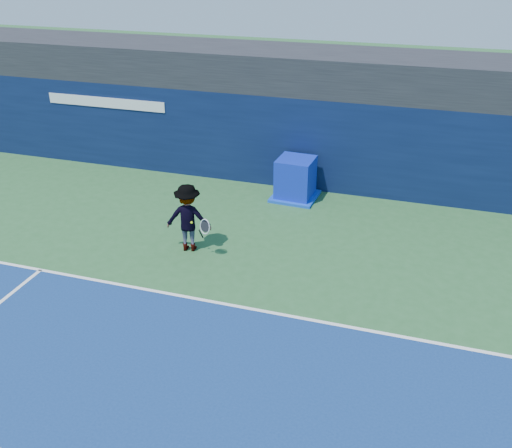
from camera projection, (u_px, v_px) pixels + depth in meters
The scene contains 7 objects.
ground at pixel (171, 395), 10.41m from camera, with size 80.00×80.00×0.00m, color #285B2E.
baseline at pixel (228, 304), 12.96m from camera, with size 24.00×0.10×0.01m, color white.
stadium_band at pixel (315, 70), 18.57m from camera, with size 36.00×3.00×1.20m, color black.
back_wall_assembly at pixel (305, 141), 18.67m from camera, with size 36.00×1.03×3.00m.
equipment_cart at pixel (295, 180), 18.02m from camera, with size 1.45×1.45×1.32m.
tennis_player at pixel (188, 218), 14.88m from camera, with size 1.41×0.90×1.85m.
tennis_ball at pixel (192, 223), 14.59m from camera, with size 0.06×0.06×0.06m.
Camera 1 is at (3.85, -7.04, 7.49)m, focal length 40.00 mm.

